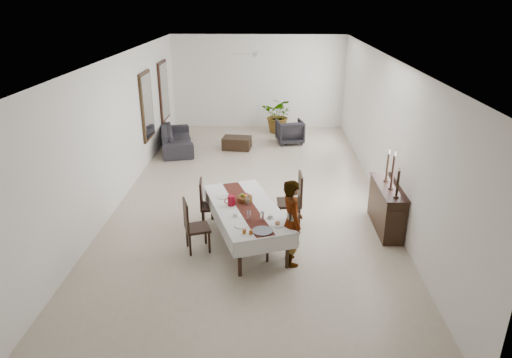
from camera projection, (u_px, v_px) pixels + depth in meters
name	position (u px, v px, depth m)	size (l,w,h in m)	color
floor	(252.00, 193.00, 10.97)	(6.00, 12.00, 0.00)	beige
ceiling	(251.00, 57.00, 9.77)	(6.00, 12.00, 0.02)	white
wall_back	(258.00, 82.00, 15.93)	(6.00, 0.02, 3.20)	white
wall_front	(229.00, 283.00, 4.81)	(6.00, 0.02, 3.20)	white
wall_left	(121.00, 128.00, 10.45)	(0.02, 12.00, 3.20)	white
wall_right	(384.00, 130.00, 10.28)	(0.02, 12.00, 3.20)	white
dining_table_top	(246.00, 208.00, 8.57)	(0.97, 2.32, 0.05)	black
table_leg_fl	(240.00, 258.00, 7.61)	(0.07, 0.07, 0.68)	black
table_leg_fr	(287.00, 251.00, 7.85)	(0.07, 0.07, 0.68)	black
table_leg_bl	(212.00, 205.00, 9.57)	(0.07, 0.07, 0.68)	black
table_leg_br	(251.00, 200.00, 9.80)	(0.07, 0.07, 0.68)	black
tablecloth_top	(246.00, 207.00, 8.56)	(1.14, 2.49, 0.01)	white
tablecloth_drape_left	(217.00, 218.00, 8.46)	(0.01, 2.49, 0.29)	silver
tablecloth_drape_right	(274.00, 210.00, 8.77)	(0.01, 2.49, 0.29)	silver
tablecloth_drape_near	(267.00, 246.00, 7.51)	(1.14, 0.01, 0.29)	silver
tablecloth_drape_far	(230.00, 189.00, 9.71)	(1.14, 0.01, 0.29)	silver
table_runner	(246.00, 206.00, 8.56)	(0.34, 2.42, 0.00)	maroon
red_pitcher	(231.00, 200.00, 8.58)	(0.14, 0.14, 0.19)	maroon
pitcher_handle	(227.00, 201.00, 8.56)	(0.12, 0.12, 0.02)	maroon
wine_glass_near	(262.00, 216.00, 8.00)	(0.07, 0.07, 0.16)	silver
wine_glass_mid	(249.00, 215.00, 8.03)	(0.07, 0.07, 0.16)	white
wine_glass_far	(248.00, 201.00, 8.58)	(0.07, 0.07, 0.16)	white
teacup_right	(270.00, 216.00, 8.11)	(0.09, 0.09, 0.06)	silver
saucer_right	(270.00, 218.00, 8.12)	(0.14, 0.14, 0.01)	silver
teacup_left	(236.00, 215.00, 8.17)	(0.09, 0.09, 0.06)	silver
saucer_left	(236.00, 216.00, 8.18)	(0.14, 0.14, 0.01)	white
plate_near_right	(277.00, 225.00, 7.87)	(0.23, 0.23, 0.01)	white
bread_near_right	(277.00, 223.00, 7.86)	(0.09, 0.09, 0.09)	tan
plate_near_left	(241.00, 226.00, 7.83)	(0.23, 0.23, 0.01)	silver
plate_far_left	(223.00, 197.00, 8.94)	(0.23, 0.23, 0.01)	silver
serving_tray	(262.00, 231.00, 7.65)	(0.35, 0.35, 0.02)	#39393E
jam_jar_a	(251.00, 232.00, 7.56)	(0.06, 0.06, 0.07)	#934915
jam_jar_b	(244.00, 231.00, 7.59)	(0.06, 0.06, 0.07)	#974C16
fruit_basket	(245.00, 199.00, 8.77)	(0.29, 0.29, 0.10)	brown
fruit_red	(246.00, 195.00, 8.76)	(0.09, 0.09, 0.09)	maroon
fruit_green	(242.00, 195.00, 8.75)	(0.08, 0.08, 0.08)	olive
fruit_yellow	(245.00, 196.00, 8.70)	(0.08, 0.08, 0.08)	gold
chair_right_near_seat	(280.00, 234.00, 8.10)	(0.46, 0.46, 0.05)	black
chair_right_near_leg_fl	(288.00, 253.00, 7.99)	(0.05, 0.05, 0.45)	black
chair_right_near_leg_fr	(291.00, 242.00, 8.33)	(0.05, 0.05, 0.45)	black
chair_right_near_leg_bl	(267.00, 251.00, 8.07)	(0.05, 0.05, 0.45)	black
chair_right_near_leg_br	(271.00, 240.00, 8.40)	(0.05, 0.05, 0.45)	black
chair_right_near_back	(292.00, 220.00, 7.94)	(0.46, 0.04, 0.58)	black
chair_right_far_seat	(289.00, 203.00, 9.26)	(0.48, 0.48, 0.05)	black
chair_right_far_leg_fl	(299.00, 219.00, 9.18)	(0.05, 0.05, 0.47)	black
chair_right_far_leg_fr	(297.00, 210.00, 9.55)	(0.05, 0.05, 0.47)	black
chair_right_far_leg_bl	(280.00, 219.00, 9.17)	(0.05, 0.05, 0.47)	black
chair_right_far_leg_br	(278.00, 211.00, 9.54)	(0.05, 0.05, 0.47)	black
chair_right_far_back	(300.00, 188.00, 9.14)	(0.48, 0.04, 0.61)	black
chair_left_near_seat	(197.00, 228.00, 8.37)	(0.43, 0.43, 0.05)	black
chair_left_near_leg_fl	(187.00, 236.00, 8.56)	(0.04, 0.04, 0.43)	black
chair_left_near_leg_fr	(190.00, 246.00, 8.25)	(0.04, 0.04, 0.43)	black
chair_left_near_leg_bl	(206.00, 234.00, 8.66)	(0.04, 0.04, 0.43)	black
chair_left_near_leg_br	(209.00, 243.00, 8.35)	(0.04, 0.04, 0.43)	black
chair_left_near_back	(186.00, 215.00, 8.20)	(0.43, 0.04, 0.55)	black
chair_left_far_seat	(211.00, 207.00, 9.22)	(0.43, 0.43, 0.05)	black
chair_left_far_leg_fl	(204.00, 214.00, 9.46)	(0.04, 0.04, 0.43)	black
chair_left_far_leg_fr	(203.00, 221.00, 9.13)	(0.04, 0.04, 0.43)	black
chair_left_far_leg_bl	(221.00, 213.00, 9.48)	(0.04, 0.04, 0.43)	black
chair_left_far_leg_br	(221.00, 221.00, 9.16)	(0.04, 0.04, 0.43)	black
chair_left_far_back	(201.00, 193.00, 9.09)	(0.43, 0.04, 0.55)	black
woman	(292.00, 223.00, 7.84)	(0.57, 0.38, 1.58)	gray
sideboard_body	(386.00, 208.00, 9.16)	(0.40, 1.50, 0.90)	black
sideboard_top	(389.00, 187.00, 8.99)	(0.44, 1.56, 0.03)	black
candlestick_near_base	(396.00, 197.00, 8.47)	(0.10, 0.10, 0.03)	black
candlestick_near_shaft	(398.00, 184.00, 8.37)	(0.05, 0.05, 0.50)	black
candlestick_near_candle	(400.00, 169.00, 8.26)	(0.04, 0.04, 0.08)	silver
candlestick_mid_base	(391.00, 188.00, 8.84)	(0.10, 0.10, 0.03)	black
candlestick_mid_shaft	(393.00, 172.00, 8.71)	(0.05, 0.05, 0.65)	black
candlestick_mid_candle	(395.00, 154.00, 8.57)	(0.04, 0.04, 0.08)	white
candlestick_far_base	(386.00, 180.00, 9.21)	(0.10, 0.10, 0.03)	black
candlestick_far_shaft	(388.00, 167.00, 9.10)	(0.05, 0.05, 0.55)	black
candlestick_far_candle	(389.00, 152.00, 8.98)	(0.04, 0.04, 0.08)	silver
sofa	(177.00, 138.00, 14.00)	(2.28, 0.89, 0.67)	#2C292E
armchair	(290.00, 132.00, 14.55)	(0.80, 0.82, 0.75)	#29262B
coffee_table	(237.00, 143.00, 14.04)	(0.85, 0.56, 0.38)	black
potted_plant	(279.00, 115.00, 15.60)	(1.10, 0.95, 1.22)	#346327
mirror_frame_near	(147.00, 106.00, 12.49)	(0.06, 1.05, 1.85)	black
mirror_glass_near	(148.00, 106.00, 12.49)	(0.01, 0.90, 1.70)	silver
mirror_frame_far	(164.00, 91.00, 14.43)	(0.06, 1.05, 1.85)	black
mirror_glass_far	(165.00, 91.00, 14.43)	(0.01, 0.90, 1.70)	silver
fan_rod	(256.00, 47.00, 12.58)	(0.04, 0.04, 0.20)	white
fan_hub	(256.00, 54.00, 12.66)	(0.16, 0.16, 0.08)	silver
fan_blade_n	(256.00, 53.00, 12.98)	(0.10, 0.55, 0.01)	silver
fan_blade_s	(255.00, 56.00, 12.33)	(0.10, 0.55, 0.01)	silver
fan_blade_e	(268.00, 54.00, 12.65)	(0.55, 0.10, 0.01)	white
fan_blade_w	(243.00, 54.00, 12.67)	(0.55, 0.10, 0.01)	silver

